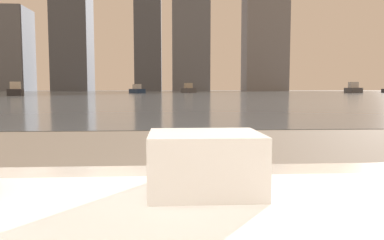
% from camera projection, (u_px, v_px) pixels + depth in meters
% --- Properties ---
extents(towel_stack, '(0.22, 0.18, 0.12)m').
position_uv_depth(towel_stack, '(205.00, 162.00, 0.75)').
color(towel_stack, white).
rests_on(towel_stack, bathtub).
extents(harbor_water, '(180.00, 110.00, 0.01)m').
position_uv_depth(harbor_water, '(169.00, 93.00, 61.66)').
color(harbor_water, slate).
rests_on(harbor_water, ground_plane).
extents(harbor_boat_0, '(2.69, 5.46, 1.96)m').
position_uv_depth(harbor_boat_0, '(353.00, 89.00, 67.72)').
color(harbor_boat_0, '#4C4C51').
rests_on(harbor_boat_0, harbor_water).
extents(harbor_boat_1, '(3.13, 4.25, 1.53)m').
position_uv_depth(harbor_boat_1, '(137.00, 90.00, 64.05)').
color(harbor_boat_1, navy).
rests_on(harbor_boat_1, harbor_water).
extents(harbor_boat_3, '(2.52, 4.34, 1.54)m').
position_uv_depth(harbor_boat_3, '(16.00, 91.00, 42.03)').
color(harbor_boat_3, '#2D2D33').
rests_on(harbor_boat_3, harbor_water).
extents(harbor_boat_4, '(2.89, 5.22, 1.86)m').
position_uv_depth(harbor_boat_4, '(188.00, 89.00, 73.75)').
color(harbor_boat_4, '#4C4C51').
rests_on(harbor_boat_4, harbor_water).
extents(skyline_tower_0, '(11.19, 12.02, 24.97)m').
position_uv_depth(skyline_tower_0, '(10.00, 50.00, 113.35)').
color(skyline_tower_0, slate).
rests_on(skyline_tower_0, ground_plane).
extents(skyline_tower_3, '(11.38, 9.87, 43.84)m').
position_uv_depth(skyline_tower_3, '(191.00, 20.00, 115.93)').
color(skyline_tower_3, slate).
rests_on(skyline_tower_3, ground_plane).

